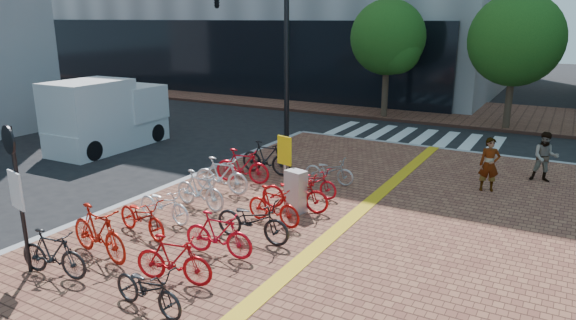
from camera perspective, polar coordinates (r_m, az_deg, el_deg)
The scene contains 28 objects.
ground at distance 11.77m, azimuth -8.63°, elevation -10.65°, with size 120.00×120.00×0.00m, color black.
kerb_north at distance 21.20m, azimuth 18.54°, elevation 0.84°, with size 14.00×0.25×0.15m, color gray.
far_sidewalk at distance 30.43m, azimuth 16.32°, elevation 5.29°, with size 70.00×8.00×0.15m, color brown.
crosswalk at distance 23.65m, azimuth 13.54°, elevation 2.52°, with size 7.50×4.00×0.01m.
street_trees at distance 25.79m, azimuth 26.28°, elevation 11.63°, with size 16.20×4.60×6.35m.
bike_0 at distance 11.37m, azimuth -24.66°, elevation -9.42°, with size 0.46×1.62×0.97m, color black.
bike_1 at distance 11.80m, azimuth -20.32°, elevation -7.54°, with size 0.54×1.93×1.16m, color #A9180C.
bike_2 at distance 12.70m, azimuth -15.93°, elevation -6.06°, with size 0.62×1.77×0.93m, color #B4140C.
bike_3 at distance 13.40m, azimuth -13.63°, elevation -4.80°, with size 0.60×1.72×0.90m, color white.
bike_4 at distance 14.06m, azimuth -9.79°, elevation -3.31°, with size 0.49×1.74×1.05m, color silver.
bike_5 at distance 15.20m, azimuth -7.42°, elevation -1.71°, with size 0.50×1.79×1.07m, color silver.
bike_6 at distance 16.08m, azimuth -5.09°, elevation -0.67°, with size 0.51×1.79×1.08m, color #AB0C17.
bike_7 at distance 16.94m, azimuth -2.42°, elevation 0.26°, with size 0.52×1.83×1.10m, color black.
bike_8 at distance 9.58m, azimuth -15.30°, elevation -13.60°, with size 0.57×1.65×0.86m, color black.
bike_9 at distance 10.35m, azimuth -12.60°, elevation -10.74°, with size 0.46×1.64×0.99m, color #A60B11.
bike_10 at distance 11.29m, azimuth -7.75°, elevation -8.17°, with size 0.47×1.65×0.99m, color #B80D1E.
bike_11 at distance 11.94m, azimuth -3.96°, elevation -6.67°, with size 0.67×1.91×1.00m, color black.
bike_12 at distance 12.84m, azimuth -1.63°, elevation -5.12°, with size 0.45×1.60×0.96m, color #AA0E0C.
bike_13 at distance 13.73m, azimuth 0.76°, elevation -3.66°, with size 0.66×1.89×0.99m, color #B10C10.
bike_14 at distance 14.89m, azimuth 2.75°, elevation -2.40°, with size 0.57×1.63×0.86m, color #A30B17.
bike_15 at distance 15.99m, azimuth 4.60°, elevation -1.19°, with size 0.56×1.60×0.84m, color #A5A5AA.
pedestrian_a at distance 16.33m, azimuth 21.46°, elevation -0.47°, with size 0.59×0.39×1.62m, color gray.
pedestrian_b at distance 17.99m, azimuth 26.66°, elevation 0.30°, with size 0.77×0.60×1.59m, color #4A4C5E.
utility_box at distance 13.62m, azimuth 0.89°, elevation -3.49°, with size 0.52×0.38×1.14m, color #ABABAF.
yellow_sign at distance 14.25m, azimuth -0.42°, elevation 0.42°, with size 0.50×0.18×1.86m.
notice_sign at distance 11.28m, azimuth -27.99°, elevation -2.18°, with size 0.56×0.19×3.06m.
traffic_light_pole at distance 21.19m, azimuth -3.86°, elevation 14.25°, with size 3.54×1.36×6.58m.
box_truck at distance 22.01m, azimuth -19.56°, elevation 4.61°, with size 2.25×4.93×2.82m.
Camera 1 is at (6.61, -8.26, 5.16)m, focal length 32.00 mm.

